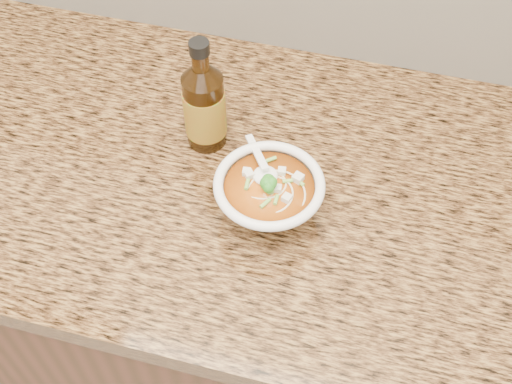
# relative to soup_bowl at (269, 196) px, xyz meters

# --- Properties ---
(cabinet) EXTENTS (4.00, 0.65, 0.86)m
(cabinet) POSITION_rel_soup_bowl_xyz_m (-0.08, 0.08, -0.51)
(cabinet) COLOR #382110
(cabinet) RESTS_ON ground
(counter_slab) EXTENTS (4.00, 0.68, 0.04)m
(counter_slab) POSITION_rel_soup_bowl_xyz_m (-0.08, 0.08, -0.06)
(counter_slab) COLOR olive
(counter_slab) RESTS_ON cabinet
(soup_bowl) EXTENTS (0.17, 0.18, 0.09)m
(soup_bowl) POSITION_rel_soup_bowl_xyz_m (0.00, 0.00, 0.00)
(soup_bowl) COLOR white
(soup_bowl) RESTS_ON counter_slab
(hot_sauce_bottle) EXTENTS (0.08, 0.08, 0.21)m
(hot_sauce_bottle) POSITION_rel_soup_bowl_xyz_m (-0.14, 0.12, 0.04)
(hot_sauce_bottle) COLOR #391F07
(hot_sauce_bottle) RESTS_ON counter_slab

